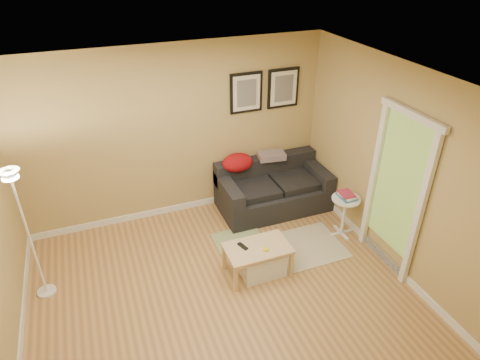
{
  "coord_description": "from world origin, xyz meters",
  "views": [
    {
      "loc": [
        -1.13,
        -3.51,
        3.79
      ],
      "look_at": [
        0.55,
        0.85,
        1.05
      ],
      "focal_mm": 31.37,
      "sensor_mm": 36.0,
      "label": 1
    }
  ],
  "objects_px": {
    "storage_bin": "(261,261)",
    "book_stack": "(347,195)",
    "sofa": "(274,187)",
    "side_table": "(344,216)",
    "coffee_table": "(257,260)",
    "floor_lamp": "(30,240)"
  },
  "relations": [
    {
      "from": "storage_bin",
      "to": "book_stack",
      "type": "distance_m",
      "value": 1.55
    },
    {
      "from": "sofa",
      "to": "side_table",
      "type": "bearing_deg",
      "value": -57.21
    },
    {
      "from": "coffee_table",
      "to": "storage_bin",
      "type": "xyz_separation_m",
      "value": [
        0.05,
        -0.02,
        -0.03
      ]
    },
    {
      "from": "side_table",
      "to": "sofa",
      "type": "bearing_deg",
      "value": 122.79
    },
    {
      "from": "sofa",
      "to": "storage_bin",
      "type": "xyz_separation_m",
      "value": [
        -0.78,
        -1.32,
        -0.2
      ]
    },
    {
      "from": "floor_lamp",
      "to": "side_table",
      "type": "bearing_deg",
      "value": -4.19
    },
    {
      "from": "sofa",
      "to": "side_table",
      "type": "relative_size",
      "value": 2.76
    },
    {
      "from": "storage_bin",
      "to": "side_table",
      "type": "bearing_deg",
      "value": 12.79
    },
    {
      "from": "coffee_table",
      "to": "floor_lamp",
      "type": "relative_size",
      "value": 0.47
    },
    {
      "from": "sofa",
      "to": "book_stack",
      "type": "bearing_deg",
      "value": -56.27
    },
    {
      "from": "side_table",
      "to": "coffee_table",
      "type": "bearing_deg",
      "value": -168.48
    },
    {
      "from": "book_stack",
      "to": "floor_lamp",
      "type": "bearing_deg",
      "value": 166.23
    },
    {
      "from": "sofa",
      "to": "book_stack",
      "type": "height_order",
      "value": "sofa"
    },
    {
      "from": "storage_bin",
      "to": "side_table",
      "type": "distance_m",
      "value": 1.46
    },
    {
      "from": "sofa",
      "to": "side_table",
      "type": "xyz_separation_m",
      "value": [
        0.64,
        -0.99,
        -0.07
      ]
    },
    {
      "from": "side_table",
      "to": "floor_lamp",
      "type": "distance_m",
      "value": 4.06
    },
    {
      "from": "book_stack",
      "to": "floor_lamp",
      "type": "relative_size",
      "value": 0.15
    },
    {
      "from": "storage_bin",
      "to": "book_stack",
      "type": "xyz_separation_m",
      "value": [
        1.43,
        0.34,
        0.48
      ]
    },
    {
      "from": "sofa",
      "to": "storage_bin",
      "type": "distance_m",
      "value": 1.54
    },
    {
      "from": "floor_lamp",
      "to": "storage_bin",
      "type": "bearing_deg",
      "value": -13.36
    },
    {
      "from": "storage_bin",
      "to": "book_stack",
      "type": "bearing_deg",
      "value": 13.26
    },
    {
      "from": "coffee_table",
      "to": "book_stack",
      "type": "height_order",
      "value": "book_stack"
    }
  ]
}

